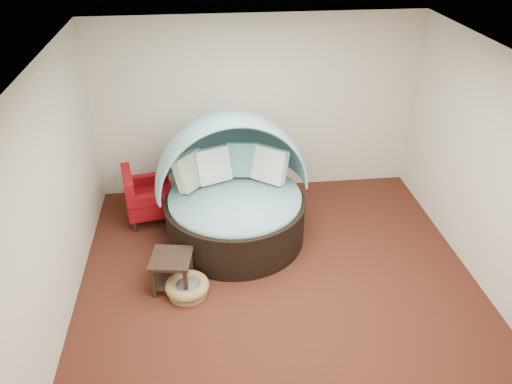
{
  "coord_description": "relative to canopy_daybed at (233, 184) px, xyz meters",
  "views": [
    {
      "loc": [
        -0.84,
        -4.71,
        4.25
      ],
      "look_at": [
        -0.23,
        0.6,
        1.02
      ],
      "focal_mm": 35.0,
      "sensor_mm": 36.0,
      "label": 1
    }
  ],
  "objects": [
    {
      "name": "wall_front",
      "position": [
        0.48,
        -3.68,
        0.58
      ],
      "size": [
        5.0,
        0.0,
        5.0
      ],
      "primitive_type": "plane",
      "rotation": [
        -1.57,
        0.0,
        0.0
      ],
      "color": "beige",
      "rests_on": "floor"
    },
    {
      "name": "wall_right",
      "position": [
        2.98,
        -1.18,
        0.58
      ],
      "size": [
        0.0,
        5.0,
        5.0
      ],
      "primitive_type": "plane",
      "rotation": [
        1.57,
        0.0,
        -1.57
      ],
      "color": "beige",
      "rests_on": "floor"
    },
    {
      "name": "canopy_daybed",
      "position": [
        0.0,
        0.0,
        0.0
      ],
      "size": [
        2.22,
        2.14,
        1.78
      ],
      "rotation": [
        0.0,
        0.0,
        0.11
      ],
      "color": "black",
      "rests_on": "floor"
    },
    {
      "name": "wall_left",
      "position": [
        -2.02,
        -1.18,
        0.58
      ],
      "size": [
        0.0,
        5.0,
        5.0
      ],
      "primitive_type": "plane",
      "rotation": [
        1.57,
        0.0,
        1.57
      ],
      "color": "beige",
      "rests_on": "floor"
    },
    {
      "name": "floor",
      "position": [
        0.48,
        -1.18,
        -0.82
      ],
      "size": [
        5.0,
        5.0,
        0.0
      ],
      "primitive_type": "plane",
      "color": "#4C2015",
      "rests_on": "ground"
    },
    {
      "name": "side_table",
      "position": [
        -0.84,
        -1.06,
        -0.52
      ],
      "size": [
        0.55,
        0.55,
        0.47
      ],
      "rotation": [
        0.0,
        0.0,
        -0.15
      ],
      "color": "black",
      "rests_on": "floor"
    },
    {
      "name": "red_armchair",
      "position": [
        -1.26,
        0.53,
        -0.44
      ],
      "size": [
        0.82,
        0.82,
        0.83
      ],
      "rotation": [
        0.0,
        0.0,
        0.19
      ],
      "color": "black",
      "rests_on": "floor"
    },
    {
      "name": "pet_basket",
      "position": [
        -0.67,
        -1.2,
        -0.72
      ],
      "size": [
        0.7,
        0.7,
        0.19
      ],
      "rotation": [
        0.0,
        0.0,
        0.37
      ],
      "color": "olive",
      "rests_on": "floor"
    },
    {
      "name": "ceiling",
      "position": [
        0.48,
        -1.18,
        1.98
      ],
      "size": [
        5.0,
        5.0,
        0.0
      ],
      "primitive_type": "plane",
      "rotation": [
        3.14,
        0.0,
        0.0
      ],
      "color": "white",
      "rests_on": "wall_back"
    },
    {
      "name": "wall_back",
      "position": [
        0.48,
        1.32,
        0.58
      ],
      "size": [
        5.0,
        0.0,
        5.0
      ],
      "primitive_type": "plane",
      "rotation": [
        1.57,
        0.0,
        0.0
      ],
      "color": "beige",
      "rests_on": "floor"
    }
  ]
}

